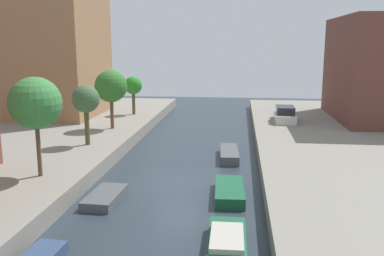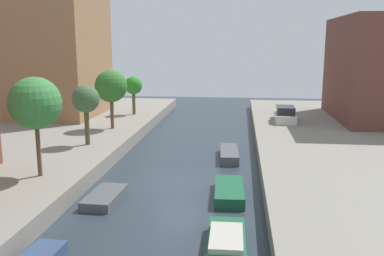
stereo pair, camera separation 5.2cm
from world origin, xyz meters
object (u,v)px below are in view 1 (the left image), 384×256
object	(u,v)px
street_tree_3	(86,100)
moored_boat_left_2	(105,197)
street_tree_4	(111,86)
apartment_tower_far	(47,13)
moored_boat_right_2	(230,192)
street_tree_2	(35,103)
moored_boat_right_1	(227,245)
moored_boat_right_3	(229,154)
street_tree_5	(133,86)
parked_car	(285,115)

from	to	relation	value
street_tree_3	moored_boat_left_2	size ratio (longest dim) A/B	1.29
street_tree_4	moored_boat_left_2	bearing A→B (deg)	-74.54
apartment_tower_far	moored_boat_right_2	world-z (taller)	apartment_tower_far
street_tree_4	street_tree_2	bearing A→B (deg)	-90.00
street_tree_4	moored_boat_right_1	xyz separation A→B (m)	(10.70, -19.57, -4.33)
street_tree_2	moored_boat_left_2	size ratio (longest dim) A/B	1.64
street_tree_2	moored_boat_right_3	xyz separation A→B (m)	(10.40, 8.52, -4.80)
apartment_tower_far	street_tree_5	distance (m)	11.34
moored_boat_right_3	parked_car	bearing A→B (deg)	64.26
apartment_tower_far	moored_boat_right_1	world-z (taller)	apartment_tower_far
street_tree_4	moored_boat_right_2	bearing A→B (deg)	-50.95
moored_boat_right_3	street_tree_5	bearing A→B (deg)	129.23
apartment_tower_far	moored_boat_right_3	world-z (taller)	apartment_tower_far
moored_boat_right_2	parked_car	bearing A→B (deg)	75.43
moored_boat_right_2	apartment_tower_far	bearing A→B (deg)	134.03
apartment_tower_far	moored_boat_right_1	bearing A→B (deg)	-53.82
street_tree_2	moored_boat_right_1	bearing A→B (deg)	-29.06
street_tree_2	street_tree_5	xyz separation A→B (m)	(0.00, 21.26, -1.13)
moored_boat_left_2	moored_boat_right_1	xyz separation A→B (m)	(6.67, -5.02, 0.13)
street_tree_2	moored_boat_right_2	bearing A→B (deg)	2.77
street_tree_3	street_tree_5	size ratio (longest dim) A/B	1.10
parked_car	moored_boat_left_2	bearing A→B (deg)	-119.88
street_tree_2	street_tree_3	distance (m)	7.57
street_tree_4	street_tree_5	distance (m)	7.67
moored_boat_left_2	moored_boat_right_3	world-z (taller)	moored_boat_right_3
street_tree_3	parked_car	world-z (taller)	street_tree_3
street_tree_2	moored_boat_right_3	distance (m)	14.27
street_tree_4	parked_car	size ratio (longest dim) A/B	1.11
moored_boat_left_2	moored_boat_right_2	world-z (taller)	moored_boat_right_2
apartment_tower_far	parked_car	bearing A→B (deg)	-3.38
moored_boat_right_2	moored_boat_right_3	xyz separation A→B (m)	(-0.23, 8.00, 0.02)
street_tree_2	street_tree_3	size ratio (longest dim) A/B	1.27
street_tree_2	parked_car	bearing A→B (deg)	50.82
moored_boat_right_2	moored_boat_right_1	bearing A→B (deg)	-89.49
apartment_tower_far	moored_boat_right_1	distance (m)	34.38
street_tree_3	street_tree_4	bearing A→B (deg)	90.00
street_tree_2	street_tree_5	world-z (taller)	street_tree_2
moored_boat_left_2	moored_boat_right_1	distance (m)	8.35
apartment_tower_far	street_tree_5	size ratio (longest dim) A/B	5.22
street_tree_5	street_tree_3	bearing A→B (deg)	-90.00
street_tree_4	moored_boat_left_2	size ratio (longest dim) A/B	1.51
street_tree_2	street_tree_5	bearing A→B (deg)	90.00
street_tree_5	moored_boat_right_2	xyz separation A→B (m)	(10.64, -20.75, -3.68)
street_tree_5	moored_boat_left_2	distance (m)	22.85
street_tree_3	moored_boat_right_2	bearing A→B (deg)	-33.38
moored_boat_left_2	street_tree_2	bearing A→B (deg)	167.14
parked_car	moored_boat_right_3	xyz separation A→B (m)	(-5.02, -10.40, -1.29)
street_tree_3	moored_boat_right_3	bearing A→B (deg)	5.45
street_tree_2	moored_boat_right_3	bearing A→B (deg)	39.30
street_tree_2	parked_car	size ratio (longest dim) A/B	1.21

